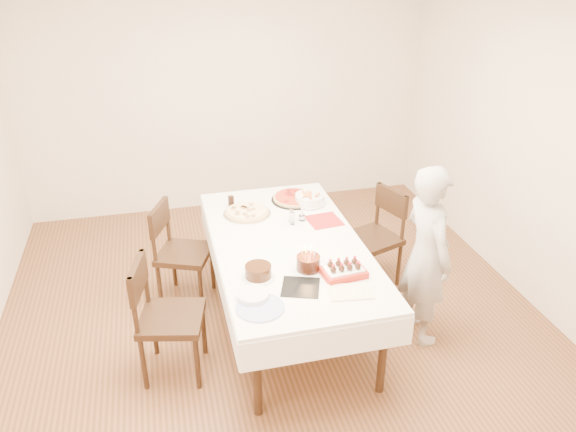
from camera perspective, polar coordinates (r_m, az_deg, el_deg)
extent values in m
plane|color=#53321C|center=(4.71, -1.03, -11.44)|extent=(5.00, 5.00, 0.00)
cube|color=beige|center=(6.36, -6.31, 12.44)|extent=(4.50, 0.04, 2.70)
cube|color=beige|center=(4.98, 25.09, 5.91)|extent=(0.04, 5.00, 2.70)
cube|color=white|center=(4.59, 0.00, -6.82)|extent=(1.43, 2.28, 0.75)
imported|color=beige|center=(4.39, 13.87, -3.91)|extent=(0.40, 0.57, 1.46)
cylinder|color=beige|center=(4.83, -4.19, 0.38)|extent=(0.48, 0.48, 0.04)
cylinder|color=red|center=(5.08, 0.66, 1.84)|extent=(0.55, 0.55, 0.04)
cube|color=#B21E1E|center=(4.73, 3.69, -0.49)|extent=(0.30, 0.30, 0.01)
cylinder|color=white|center=(4.99, 2.22, 1.72)|extent=(0.29, 0.29, 0.08)
cylinder|color=white|center=(4.67, 1.45, 0.94)|extent=(0.06, 0.06, 0.25)
cylinder|color=black|center=(4.97, -5.80, 1.46)|extent=(0.06, 0.06, 0.10)
cylinder|color=#331A0C|center=(3.95, -3.04, -5.67)|extent=(0.31, 0.31, 0.10)
cube|color=black|center=(3.87, 1.28, -7.26)|extent=(0.33, 0.33, 0.01)
cylinder|color=#3C1910|center=(4.01, 2.07, -4.33)|extent=(0.22, 0.22, 0.16)
cube|color=beige|center=(3.84, 6.35, -7.74)|extent=(0.31, 0.23, 0.02)
cylinder|color=white|center=(3.76, -3.58, -8.07)|extent=(0.23, 0.23, 0.05)
cylinder|color=white|center=(3.68, -2.85, -9.25)|extent=(0.39, 0.39, 0.01)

